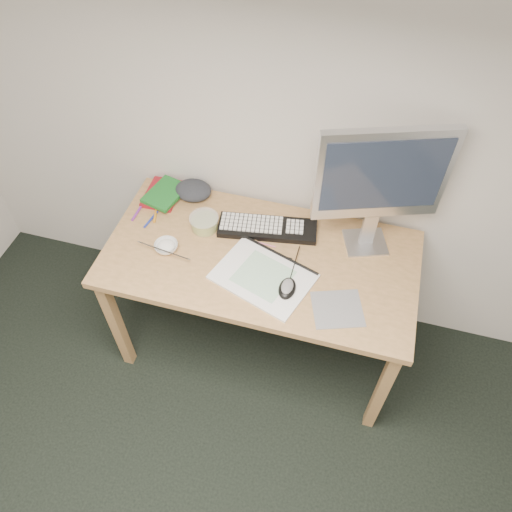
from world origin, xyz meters
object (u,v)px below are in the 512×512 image
at_px(desk, 260,268).
at_px(sketchpad, 263,277).
at_px(keyboard, 267,228).
at_px(monitor, 382,178).
at_px(rice_bowl, 166,247).

bearing_deg(desk, sketchpad, -68.42).
xyz_separation_m(desk, sketchpad, (0.04, -0.11, 0.09)).
height_order(sketchpad, keyboard, keyboard).
relative_size(keyboard, monitor, 0.73).
height_order(desk, sketchpad, sketchpad).
bearing_deg(rice_bowl, keyboard, 29.71).
xyz_separation_m(sketchpad, keyboard, (-0.05, 0.27, 0.01)).
bearing_deg(monitor, keyboard, 165.93).
bearing_deg(monitor, rice_bowl, 178.31).
bearing_deg(keyboard, rice_bowl, -159.47).
relative_size(desk, monitor, 2.24).
height_order(desk, monitor, monitor).
distance_m(desk, rice_bowl, 0.44).
relative_size(desk, keyboard, 3.07).
xyz_separation_m(desk, monitor, (0.44, 0.20, 0.47)).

